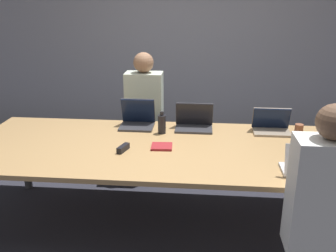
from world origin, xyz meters
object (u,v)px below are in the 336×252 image
Objects in this scene: cup_far_right at (299,129)px; person_far_midleft at (145,118)px; person_near_right at (320,216)px; stapler at (123,148)px; laptop_far_right at (271,125)px; bottle_far_midleft at (162,124)px; laptop_near_right at (307,165)px; laptop_far_midleft at (137,119)px; laptop_far_center at (194,121)px.

cup_far_right is 0.07× the size of person_far_midleft.
stapler is (-1.39, 0.76, 0.09)m from person_near_right.
person_near_right is (-0.16, -1.31, -0.11)m from cup_far_right.
laptop_far_right reaches higher than bottle_far_midleft.
person_far_midleft is at bearing 159.06° from laptop_far_right.
cup_far_right is 0.86m from laptop_near_right.
laptop_far_right is at bearing -20.94° from person_far_midleft.
stapler is (-0.01, -0.64, -0.05)m from laptop_far_midleft.
cup_far_right is 0.98m from laptop_far_center.
stapler is at bearing -28.64° from person_near_right.
laptop_far_center is 0.26× the size of person_far_midleft.
person_near_right is 1.59m from stapler.
bottle_far_midleft is at bearing 76.53° from stapler.
laptop_far_center is at bearing -39.78° from person_far_midleft.
laptop_far_right is at bearing -86.46° from person_near_right.
laptop_near_right is (0.84, -0.92, -0.00)m from laptop_far_center.
laptop_near_right is at bearing -47.61° from laptop_far_center.
laptop_near_right is (1.40, -0.94, -0.01)m from laptop_far_midleft.
person_far_midleft is (-1.54, 0.54, -0.10)m from cup_far_right.
person_near_right is (-0.02, -0.46, -0.13)m from laptop_near_right.
laptop_near_right is at bearing -92.96° from person_near_right.
cup_far_right is 1.28m from bottle_far_midleft.
laptop_far_midleft is at bearing -33.84° from laptop_near_right.
laptop_far_midleft is (-0.56, 0.02, 0.01)m from laptop_far_center.
person_near_right is at bearing -97.10° from cup_far_right.
laptop_far_midleft is at bearing -90.12° from person_far_midleft.
bottle_far_midleft is (0.26, -0.63, 0.15)m from person_far_midleft.
person_near_right reaches higher than stapler.
laptop_near_right is 0.48m from person_near_right.
person_near_right reaches higher than laptop_far_midleft.
laptop_far_center reaches higher than cup_far_right.
laptop_near_right is (1.40, -1.39, 0.13)m from person_far_midleft.
cup_far_right is (0.25, -0.04, -0.02)m from laptop_far_right.
laptop_far_center reaches higher than laptop_far_right.
laptop_far_right is 3.62× the size of cup_far_right.
bottle_far_midleft is at bearing -151.57° from laptop_far_center.
cup_far_right is at bearing -19.23° from person_far_midleft.
person_near_right is (1.38, -1.85, -0.01)m from person_far_midleft.
laptop_far_right is 1.36m from person_near_right.
laptop_far_right is 0.25m from cup_far_right.
cup_far_right is 1.63m from person_far_midleft.
person_near_right reaches higher than laptop_near_right.
person_near_right is at bearing -45.40° from laptop_far_midleft.
laptop_far_midleft is 1.97m from person_near_right.
laptop_far_center reaches higher than laptop_near_right.
laptop_far_center is 1.25m from laptop_near_right.
laptop_far_center is at bearing 64.77° from stapler.
person_near_right is at bearing -86.46° from laptop_far_right.
laptop_near_right is at bearing -44.73° from person_far_midleft.
laptop_far_right is 0.25× the size of person_near_right.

